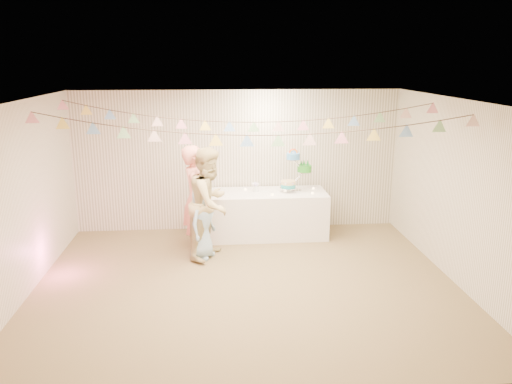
{
  "coord_description": "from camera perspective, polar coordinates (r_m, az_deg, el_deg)",
  "views": [
    {
      "loc": [
        -0.41,
        -6.58,
        3.13
      ],
      "look_at": [
        0.2,
        0.8,
        1.15
      ],
      "focal_mm": 35.0,
      "sensor_mm": 36.0,
      "label": 1
    }
  ],
  "objects": [
    {
      "name": "bunting_front",
      "position": [
        6.45,
        -1.05,
        7.75
      ],
      "size": [
        5.6,
        0.9,
        0.36
      ],
      "primitive_type": null,
      "color": "#72A5E5",
      "rests_on": "ceiling"
    },
    {
      "name": "person_adult_b",
      "position": [
        8.0,
        -5.28,
        -1.26
      ],
      "size": [
        1.0,
        1.09,
        1.81
      ],
      "primitive_type": "imported",
      "rotation": [
        0.0,
        0.0,
        1.12
      ],
      "color": "tan",
      "rests_on": "floor"
    },
    {
      "name": "person_child",
      "position": [
        8.06,
        -6.22,
        -3.44
      ],
      "size": [
        0.6,
        0.69,
        1.2
      ],
      "primitive_type": "imported",
      "rotation": [
        0.0,
        0.0,
        1.1
      ],
      "color": "#92B4CF",
      "rests_on": "floor"
    },
    {
      "name": "right_wall",
      "position": [
        7.64,
        21.97,
        -0.01
      ],
      "size": [
        5.0,
        5.0,
        0.0
      ],
      "primitive_type": "plane",
      "color": "silver",
      "rests_on": "ground"
    },
    {
      "name": "cake_middle",
      "position": [
        9.11,
        5.59,
        2.05
      ],
      "size": [
        0.27,
        0.27,
        0.22
      ],
      "primitive_type": null,
      "color": "#22861D",
      "rests_on": "cake_stand"
    },
    {
      "name": "left_wall",
      "position": [
        7.31,
        -25.31,
        -1.01
      ],
      "size": [
        5.0,
        5.0,
        0.0
      ],
      "primitive_type": "plane",
      "color": "silver",
      "rests_on": "ground"
    },
    {
      "name": "tealight_3",
      "position": [
        9.19,
        3.13,
        0.47
      ],
      "size": [
        0.04,
        0.04,
        0.03
      ],
      "primitive_type": "cylinder",
      "color": "#FFD88C",
      "rests_on": "table"
    },
    {
      "name": "tealight_2",
      "position": [
        8.74,
        1.89,
        -0.28
      ],
      "size": [
        0.04,
        0.04,
        0.03
      ],
      "primitive_type": "cylinder",
      "color": "#FFD88C",
      "rests_on": "table"
    },
    {
      "name": "front_wall",
      "position": [
        4.49,
        0.94,
        -9.06
      ],
      "size": [
        6.0,
        6.0,
        0.0
      ],
      "primitive_type": "plane",
      "color": "silver",
      "rests_on": "ground"
    },
    {
      "name": "tealight_0",
      "position": [
        8.75,
        -4.03,
        -0.29
      ],
      "size": [
        0.04,
        0.04,
        0.03
      ],
      "primitive_type": "cylinder",
      "color": "#FFD88C",
      "rests_on": "table"
    },
    {
      "name": "tealight_5",
      "position": [
        9.21,
        6.58,
        0.43
      ],
      "size": [
        0.04,
        0.04,
        0.03
      ],
      "primitive_type": "cylinder",
      "color": "#FFD88C",
      "rests_on": "table"
    },
    {
      "name": "platter",
      "position": [
        8.87,
        -2.89,
        -0.56
      ],
      "size": [
        0.38,
        0.38,
        0.02
      ],
      "primitive_type": "cylinder",
      "color": "white",
      "rests_on": "table"
    },
    {
      "name": "cake_top_tier",
      "position": [
        8.9,
        4.25,
        3.55
      ],
      "size": [
        0.25,
        0.25,
        0.19
      ],
      "primitive_type": null,
      "color": "#3D81C1",
      "rests_on": "cake_stand"
    },
    {
      "name": "tealight_1",
      "position": [
        9.08,
        -1.22,
        0.31
      ],
      "size": [
        0.04,
        0.04,
        0.03
      ],
      "primitive_type": "cylinder",
      "color": "#FFD88C",
      "rests_on": "table"
    },
    {
      "name": "back_wall",
      "position": [
        9.27,
        -2.1,
        3.57
      ],
      "size": [
        6.0,
        6.0,
        0.0
      ],
      "primitive_type": "plane",
      "color": "silver",
      "rests_on": "ground"
    },
    {
      "name": "bunting_back",
      "position": [
        7.73,
        -1.68,
        9.17
      ],
      "size": [
        5.6,
        1.1,
        0.4
      ],
      "primitive_type": null,
      "color": "pink",
      "rests_on": "ceiling"
    },
    {
      "name": "person_adult_a",
      "position": [
        8.3,
        -6.9,
        -0.77
      ],
      "size": [
        0.44,
        0.66,
        1.79
      ],
      "primitive_type": "imported",
      "rotation": [
        0.0,
        0.0,
        1.55
      ],
      "color": "#EF907D",
      "rests_on": "floor"
    },
    {
      "name": "table",
      "position": [
        9.06,
        1.08,
        -2.52
      ],
      "size": [
        2.18,
        0.87,
        0.82
      ],
      "primitive_type": "cube",
      "color": "white",
      "rests_on": "floor"
    },
    {
      "name": "floor",
      "position": [
        7.3,
        -1.07,
        -10.43
      ],
      "size": [
        6.0,
        6.0,
        0.0
      ],
      "primitive_type": "plane",
      "color": "brown",
      "rests_on": "ground"
    },
    {
      "name": "posy",
      "position": [
        8.97,
        -0.05,
        0.16
      ],
      "size": [
        0.15,
        0.15,
        0.18
      ],
      "primitive_type": null,
      "color": "white",
      "rests_on": "table"
    },
    {
      "name": "cake_stand",
      "position": [
        8.99,
        4.56,
        1.94
      ],
      "size": [
        0.65,
        0.38,
        0.72
      ],
      "primitive_type": null,
      "color": "silver",
      "rests_on": "table"
    },
    {
      "name": "tealight_6",
      "position": [
        9.01,
        3.37,
        0.17
      ],
      "size": [
        0.04,
        0.04,
        0.03
      ],
      "primitive_type": "cylinder",
      "color": "#FFD88C",
      "rests_on": "table"
    },
    {
      "name": "tealight_4",
      "position": [
        8.89,
        6.48,
        -0.11
      ],
      "size": [
        0.04,
        0.04,
        0.03
      ],
      "primitive_type": "cylinder",
      "color": "#FFD88C",
      "rests_on": "table"
    },
    {
      "name": "ceiling",
      "position": [
        6.62,
        -1.17,
        10.37
      ],
      "size": [
        6.0,
        6.0,
        0.0
      ],
      "primitive_type": "plane",
      "color": "silver",
      "rests_on": "ground"
    },
    {
      "name": "cake_bottom",
      "position": [
        8.98,
        3.64,
        0.13
      ],
      "size": [
        0.31,
        0.31,
        0.15
      ],
      "primitive_type": null,
      "color": "teal",
      "rests_on": "cake_stand"
    }
  ]
}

